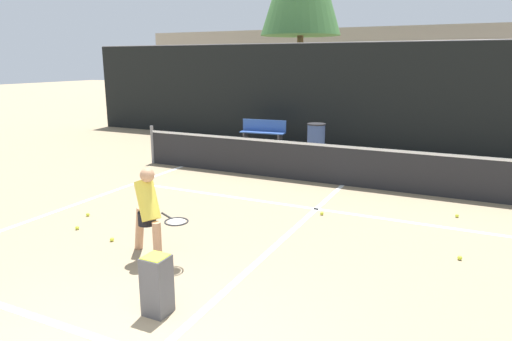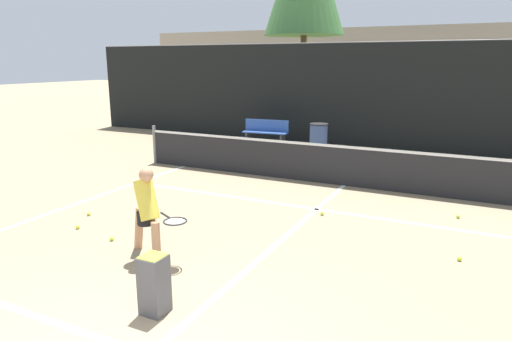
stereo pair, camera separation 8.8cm
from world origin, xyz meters
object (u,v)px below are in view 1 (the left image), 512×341
ball_hopper (157,284)px  trash_bin (316,137)px  parked_car (314,114)px  courtside_bench (263,131)px  player_practicing (148,210)px

ball_hopper → trash_bin: trash_bin is taller
ball_hopper → parked_car: 15.27m
courtside_bench → parked_car: (0.32, 4.55, 0.17)m
trash_bin → parked_car: 5.13m
player_practicing → ball_hopper: (1.04, -1.19, -0.38)m
ball_hopper → courtside_bench: size_ratio=0.44×
parked_car → ball_hopper: bearing=-78.2°
player_practicing → parked_car: 13.91m
courtside_bench → trash_bin: bearing=-14.1°
ball_hopper → courtside_bench: (-3.45, 10.39, 0.10)m
player_practicing → courtside_bench: 9.52m
courtside_bench → trash_bin: (2.01, -0.29, -0.02)m
player_practicing → ball_hopper: size_ratio=1.95×
trash_bin → parked_car: parked_car is taller
ball_hopper → courtside_bench: bearing=108.4°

